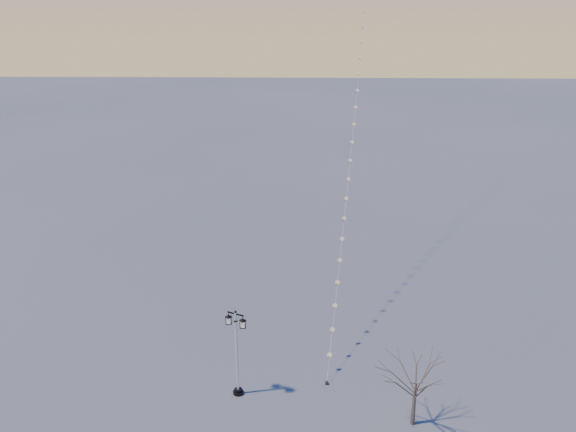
{
  "coord_description": "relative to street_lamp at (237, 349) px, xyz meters",
  "views": [
    {
      "loc": [
        0.51,
        -24.56,
        19.61
      ],
      "look_at": [
        -0.49,
        7.3,
        8.01
      ],
      "focal_mm": 35.78,
      "sensor_mm": 36.0,
      "label": 1
    }
  ],
  "objects": [
    {
      "name": "ground",
      "position": [
        2.99,
        -1.16,
        -2.81
      ],
      "size": [
        300.0,
        300.0,
        0.0
      ],
      "primitive_type": "plane",
      "color": "slate",
      "rests_on": "ground"
    },
    {
      "name": "kite_train",
      "position": [
        7.48,
        19.44,
        12.87
      ],
      "size": [
        5.95,
        37.55,
        31.6
      ],
      "rotation": [
        0.0,
        0.0,
        -0.06
      ],
      "color": "black",
      "rests_on": "ground"
    },
    {
      "name": "bare_tree",
      "position": [
        8.99,
        -2.1,
        -0.2
      ],
      "size": [
        2.27,
        2.27,
        3.76
      ],
      "rotation": [
        0.0,
        0.0,
        0.03
      ],
      "color": "brown",
      "rests_on": "ground"
    },
    {
      "name": "street_lamp",
      "position": [
        0.0,
        0.0,
        0.0
      ],
      "size": [
        1.21,
        0.8,
        5.08
      ],
      "rotation": [
        0.0,
        0.0,
        -0.43
      ],
      "color": "black",
      "rests_on": "ground"
    }
  ]
}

